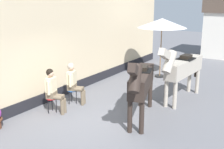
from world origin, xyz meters
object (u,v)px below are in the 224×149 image
(seated_visitor_near, at_px, (53,89))
(cafe_parasol, at_px, (162,23))
(seated_visitor_far, at_px, (74,81))
(saddled_horse_near, at_px, (141,82))
(saddled_horse_far, at_px, (183,68))

(seated_visitor_near, bearing_deg, cafe_parasol, 79.24)
(seated_visitor_near, bearing_deg, seated_visitor_far, 89.18)
(saddled_horse_near, relative_size, saddled_horse_far, 0.96)
(saddled_horse_far, xyz_separation_m, cafe_parasol, (-1.84, 2.38, 1.20))
(seated_visitor_far, distance_m, cafe_parasol, 4.99)
(seated_visitor_far, bearing_deg, saddled_horse_near, 0.80)
(cafe_parasol, bearing_deg, seated_visitor_far, -102.71)
(saddled_horse_near, distance_m, cafe_parasol, 4.95)
(saddled_horse_far, distance_m, cafe_parasol, 3.24)
(seated_visitor_near, distance_m, saddled_horse_far, 4.31)
(seated_visitor_near, relative_size, saddled_horse_near, 0.48)
(saddled_horse_near, height_order, saddled_horse_far, same)
(seated_visitor_far, bearing_deg, cafe_parasol, 77.29)
(seated_visitor_near, xyz_separation_m, seated_visitor_far, (0.01, 0.93, 0.00))
(saddled_horse_near, bearing_deg, seated_visitor_near, -158.70)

